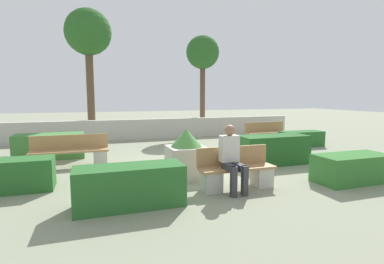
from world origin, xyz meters
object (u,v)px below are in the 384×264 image
at_px(bench_front, 236,173).
at_px(tree_center_left, 203,55).
at_px(bench_right_side, 267,135).
at_px(planter_corner_left, 186,154).
at_px(person_seated_man, 232,155).
at_px(bench_left_side, 70,155).
at_px(tree_leftmost, 88,35).

bearing_deg(bench_front, tree_center_left, 73.68).
bearing_deg(tree_center_left, bench_front, -106.32).
xyz_separation_m(bench_right_side, planter_corner_left, (-4.68, -3.82, 0.21)).
distance_m(person_seated_man, planter_corner_left, 1.46).
height_order(bench_right_side, planter_corner_left, planter_corner_left).
bearing_deg(planter_corner_left, bench_right_side, 39.25).
xyz_separation_m(bench_front, bench_left_side, (-3.44, 3.18, 0.02)).
bearing_deg(person_seated_man, bench_right_side, 51.28).
bearing_deg(bench_left_side, planter_corner_left, -31.37).
bearing_deg(bench_right_side, tree_center_left, 106.14).
distance_m(bench_left_side, bench_right_side, 7.62).
bearing_deg(bench_left_side, tree_leftmost, 87.94).
bearing_deg(bench_left_side, bench_right_side, 18.64).
height_order(bench_front, bench_left_side, same).
height_order(person_seated_man, planter_corner_left, person_seated_man).
height_order(tree_leftmost, tree_center_left, tree_leftmost).
height_order(bench_right_side, tree_leftmost, tree_leftmost).
height_order(bench_left_side, planter_corner_left, planter_corner_left).
distance_m(bench_right_side, tree_center_left, 5.58).
distance_m(tree_leftmost, tree_center_left, 5.52).
bearing_deg(bench_front, planter_corner_left, 120.83).
height_order(bench_right_side, person_seated_man, person_seated_man).
height_order(person_seated_man, tree_center_left, tree_center_left).
bearing_deg(bench_front, tree_leftmost, 108.58).
bearing_deg(bench_right_side, bench_left_side, -168.12).
distance_m(bench_front, tree_center_left, 10.09).
bearing_deg(bench_right_side, bench_front, -130.32).
distance_m(person_seated_man, tree_leftmost, 9.70).
bearing_deg(planter_corner_left, tree_leftmost, 106.30).
bearing_deg(bench_front, bench_right_side, 51.82).
bearing_deg(bench_left_side, bench_front, -38.16).
distance_m(bench_left_side, planter_corner_left, 3.36).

